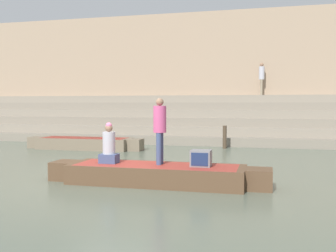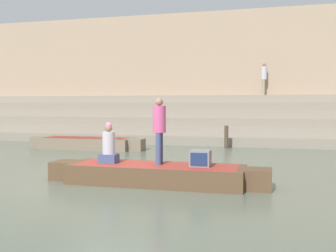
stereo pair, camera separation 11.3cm
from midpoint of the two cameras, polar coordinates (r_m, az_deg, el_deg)
The scene contains 10 objects.
ground_plane at distance 10.45m, azimuth -7.69°, elevation -7.77°, with size 120.00×120.00×0.00m, color #566051.
ghat_steps at distance 21.54m, azimuth 4.25°, elevation 0.32°, with size 36.00×4.72×2.48m.
back_wall at distance 23.83m, azimuth 5.30°, elevation 7.21°, with size 34.20×1.28×7.34m.
rowboat_main at distance 9.83m, azimuth -1.47°, elevation -6.94°, with size 5.59×1.43×0.48m.
person_standing at distance 9.78m, azimuth -0.93°, elevation -0.03°, with size 0.32×0.32×1.65m.
person_rowing at distance 10.15m, azimuth -8.28°, elevation -2.99°, with size 0.45×0.35×1.04m.
tv_set at distance 9.57m, azimuth 5.07°, elevation -4.68°, with size 0.48×0.44×0.39m.
moored_boat_shore at distance 17.70m, azimuth -11.60°, elevation -2.42°, with size 5.30×1.27×0.50m.
mooring_post at distance 17.68m, azimuth 8.64°, elevation -1.60°, with size 0.18×0.18×1.02m, color #473828.
person_on_steps at distance 22.52m, azimuth 13.89°, elevation 7.03°, with size 0.31×0.31×1.78m.
Camera 2 is at (3.99, -9.46, 1.99)m, focal length 42.00 mm.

